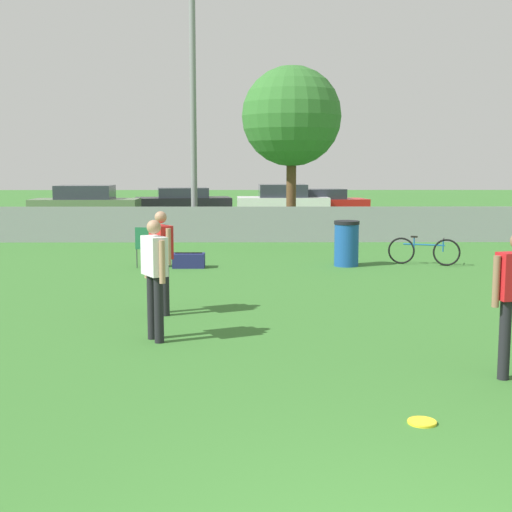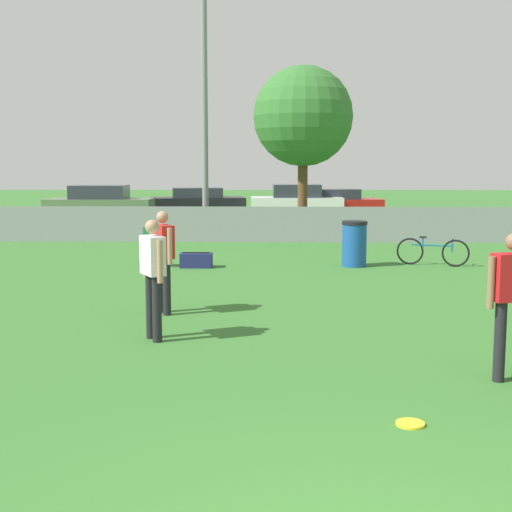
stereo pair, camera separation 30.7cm
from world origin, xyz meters
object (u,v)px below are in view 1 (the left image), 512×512
at_px(bicycle_sideline, 424,251).
at_px(gear_bag_sideline, 189,260).
at_px(light_pole, 193,80).
at_px(parked_car_dark, 183,201).
at_px(folding_chair_sideline, 146,244).
at_px(trash_bin, 346,243).
at_px(player_thrower_red, 161,254).
at_px(parked_car_olive, 85,204).
at_px(frisbee_disc, 422,422).
at_px(player_receiver_white, 155,271).
at_px(parked_car_white, 283,202).
at_px(parked_car_red, 318,203).
at_px(tree_near_pole, 292,117).

xyz_separation_m(bicycle_sideline, gear_bag_sideline, (-5.61, -0.41, -0.17)).
height_order(light_pole, parked_car_dark, light_pole).
xyz_separation_m(folding_chair_sideline, trash_bin, (4.73, 0.20, -0.00)).
relative_size(light_pole, player_thrower_red, 5.09).
height_order(folding_chair_sideline, bicycle_sideline, folding_chair_sideline).
height_order(light_pole, parked_car_olive, light_pole).
xyz_separation_m(frisbee_disc, bicycle_sideline, (2.54, 10.48, 0.32)).
relative_size(player_thrower_red, frisbee_disc, 6.06).
relative_size(player_receiver_white, gear_bag_sideline, 2.26).
bearing_deg(bicycle_sideline, parked_car_olive, 150.33).
distance_m(light_pole, parked_car_white, 9.98).
relative_size(trash_bin, parked_car_white, 0.27).
xyz_separation_m(folding_chair_sideline, bicycle_sideline, (6.62, 0.37, -0.21)).
bearing_deg(player_receiver_white, player_thrower_red, 153.82).
height_order(frisbee_disc, parked_car_red, parked_car_red).
xyz_separation_m(player_receiver_white, trash_bin, (3.58, 7.14, -0.44)).
distance_m(light_pole, tree_near_pole, 3.38).
relative_size(tree_near_pole, trash_bin, 5.16).
bearing_deg(folding_chair_sideline, gear_bag_sideline, -171.96).
xyz_separation_m(tree_near_pole, gear_bag_sideline, (-2.78, -6.93, -3.74)).
bearing_deg(player_thrower_red, parked_car_olive, 163.79).
distance_m(gear_bag_sideline, parked_car_red, 16.28).
bearing_deg(frisbee_disc, light_pole, 101.77).
height_order(parked_car_olive, parked_car_white, parked_car_olive).
relative_size(player_receiver_white, player_thrower_red, 1.00).
relative_size(gear_bag_sideline, parked_car_red, 0.16).
xyz_separation_m(light_pole, trash_bin, (4.09, -6.20, -4.48)).
height_order(gear_bag_sideline, parked_car_dark, parked_car_dark).
xyz_separation_m(player_receiver_white, parked_car_red, (4.34, 22.55, -0.35)).
bearing_deg(bicycle_sideline, trash_bin, -155.61).
relative_size(player_receiver_white, frisbee_disc, 6.06).
height_order(tree_near_pole, trash_bin, tree_near_pole).
height_order(trash_bin, parked_car_white, parked_car_white).
xyz_separation_m(light_pole, player_receiver_white, (0.51, -13.34, -4.04)).
xyz_separation_m(light_pole, parked_car_dark, (-1.35, 10.37, -4.38)).
xyz_separation_m(light_pole, frisbee_disc, (3.44, -16.50, -5.01)).
bearing_deg(parked_car_white, tree_near_pole, -92.68).
bearing_deg(gear_bag_sideline, player_thrower_red, -89.83).
bearing_deg(parked_car_olive, light_pole, -53.30).
distance_m(frisbee_disc, parked_car_white, 24.92).
bearing_deg(folding_chair_sideline, parked_car_red, -99.36).
height_order(frisbee_disc, gear_bag_sideline, gear_bag_sideline).
xyz_separation_m(player_receiver_white, frisbee_disc, (2.93, -3.17, -0.97)).
relative_size(parked_car_olive, parked_car_white, 1.09).
bearing_deg(folding_chair_sideline, bicycle_sideline, -166.75).
height_order(player_receiver_white, bicycle_sideline, player_receiver_white).
height_order(gear_bag_sideline, parked_car_olive, parked_car_olive).
bearing_deg(bicycle_sideline, parked_car_red, 113.53).
distance_m(folding_chair_sideline, bicycle_sideline, 6.63).
height_order(bicycle_sideline, parked_car_dark, parked_car_dark).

